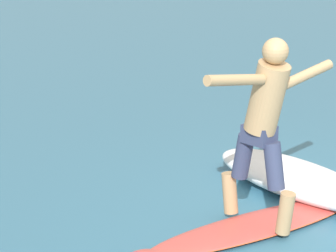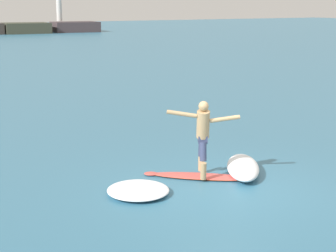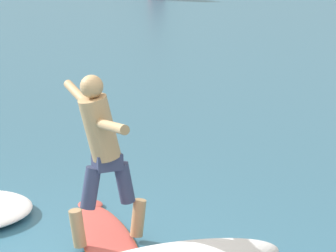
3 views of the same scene
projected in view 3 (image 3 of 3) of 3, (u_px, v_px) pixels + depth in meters
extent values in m
ellipsoid|color=#DB5149|center=(109.00, 244.00, 7.89)|extent=(2.07, 1.84, 0.06)
ellipsoid|color=#DB5149|center=(90.00, 205.00, 8.97)|extent=(0.42, 0.42, 0.05)
ellipsoid|color=#DB5B2D|center=(109.00, 244.00, 7.89)|extent=(2.09, 1.86, 0.03)
cylinder|color=tan|center=(78.00, 228.00, 7.70)|extent=(0.20, 0.22, 0.39)
cylinder|color=#343D5C|center=(91.00, 188.00, 7.66)|extent=(0.24, 0.26, 0.43)
cylinder|color=tan|center=(138.00, 218.00, 7.97)|extent=(0.20, 0.22, 0.39)
cylinder|color=#343D5C|center=(124.00, 183.00, 7.81)|extent=(0.24, 0.26, 0.43)
cube|color=#343D5C|center=(107.00, 161.00, 7.68)|extent=(0.30, 0.32, 0.16)
cylinder|color=tan|center=(100.00, 128.00, 7.56)|extent=(0.44, 0.50, 0.66)
sphere|color=tan|center=(92.00, 87.00, 7.43)|extent=(0.22, 0.22, 0.22)
cylinder|color=tan|center=(113.00, 127.00, 7.10)|extent=(0.62, 0.42, 0.20)
cylinder|color=tan|center=(78.00, 94.00, 7.89)|extent=(0.62, 0.40, 0.19)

